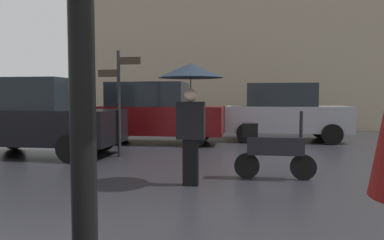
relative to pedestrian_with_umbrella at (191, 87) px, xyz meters
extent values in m
cylinder|color=black|center=(0.33, -4.69, -0.27)|extent=(0.10, 0.10, 2.78)
cube|color=black|center=(0.00, 0.00, -1.27)|extent=(0.25, 0.16, 0.78)
cube|color=black|center=(0.00, 0.00, -0.56)|extent=(0.46, 0.21, 0.63)
sphere|color=beige|center=(0.00, 0.00, -0.14)|extent=(0.22, 0.22, 0.22)
cylinder|color=black|center=(0.00, 0.00, 0.00)|extent=(0.02, 0.02, 0.30)
cone|color=#1A2431|center=(0.00, 0.00, 0.27)|extent=(1.08, 1.08, 0.24)
cylinder|color=black|center=(1.93, 0.69, -1.43)|extent=(0.46, 0.09, 0.46)
cylinder|color=black|center=(0.93, 0.69, -1.43)|extent=(0.46, 0.09, 0.46)
cube|color=black|center=(1.43, 0.69, -1.05)|extent=(1.00, 0.32, 0.32)
cube|color=black|center=(0.98, 0.69, -0.77)|extent=(0.28, 0.28, 0.24)
cylinder|color=black|center=(1.88, 0.69, -0.70)|extent=(0.06, 0.06, 0.55)
cube|color=#590C0F|center=(-2.02, 5.42, -0.91)|extent=(4.40, 1.67, 0.88)
cube|color=black|center=(-2.24, 5.42, -0.09)|extent=(2.42, 1.54, 0.77)
cylinder|color=black|center=(-0.59, 6.25, -1.35)|extent=(0.61, 0.18, 0.61)
cylinder|color=black|center=(-0.59, 4.58, -1.35)|extent=(0.61, 0.18, 0.61)
cylinder|color=black|center=(-3.45, 6.25, -1.35)|extent=(0.61, 0.18, 0.61)
cylinder|color=black|center=(-3.45, 4.58, -1.35)|extent=(0.61, 0.18, 0.61)
cube|color=gray|center=(2.22, 6.78, -0.91)|extent=(4.06, 1.90, 0.85)
cube|color=black|center=(2.01, 6.78, -0.10)|extent=(2.23, 1.75, 0.76)
cylinder|color=black|center=(3.53, 7.73, -1.33)|extent=(0.65, 0.18, 0.65)
cylinder|color=black|center=(3.53, 5.83, -1.33)|extent=(0.65, 0.18, 0.65)
cylinder|color=black|center=(0.90, 7.73, -1.33)|extent=(0.65, 0.18, 0.65)
cylinder|color=black|center=(0.90, 5.83, -1.33)|extent=(0.65, 0.18, 0.65)
cube|color=black|center=(-4.32, 2.53, -0.91)|extent=(4.10, 1.84, 0.84)
cube|color=black|center=(-4.53, 2.53, -0.10)|extent=(2.26, 1.69, 0.78)
cylinder|color=black|center=(-2.99, 3.45, -1.33)|extent=(0.65, 0.18, 0.65)
cylinder|color=black|center=(-2.99, 1.61, -1.33)|extent=(0.65, 0.18, 0.65)
cylinder|color=black|center=(-5.66, 3.45, -1.33)|extent=(0.65, 0.18, 0.65)
cylinder|color=black|center=(-2.21, 2.63, -0.35)|extent=(0.08, 0.08, 2.62)
cube|color=#33281E|center=(-1.93, 2.63, 0.71)|extent=(0.56, 0.04, 0.18)
cube|color=#33281E|center=(-2.47, 2.63, 0.41)|extent=(0.52, 0.04, 0.18)
camera|label=1|loc=(0.95, -5.99, -0.17)|focal=34.12mm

